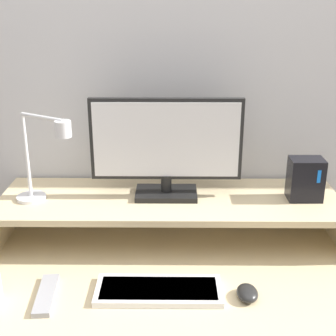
{
  "coord_description": "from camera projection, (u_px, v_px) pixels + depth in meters",
  "views": [
    {
      "loc": [
        0.01,
        -0.94,
        1.53
      ],
      "look_at": [
        -0.0,
        0.38,
        1.03
      ],
      "focal_mm": 50.0,
      "sensor_mm": 36.0,
      "label": 1
    }
  ],
  "objects": [
    {
      "name": "remote_control",
      "position": [
        46.0,
        295.0,
        1.32
      ],
      "size": [
        0.06,
        0.19,
        0.02
      ],
      "color": "#99999E",
      "rests_on": "desk"
    },
    {
      "name": "monitor_shelf",
      "position": [
        170.0,
        203.0,
        1.61
      ],
      "size": [
        1.17,
        0.36,
        0.15
      ],
      "color": "beige",
      "rests_on": "desk"
    },
    {
      "name": "desk_lamp",
      "position": [
        44.0,
        160.0,
        1.5
      ],
      "size": [
        0.22,
        0.16,
        0.3
      ],
      "color": "silver",
      "rests_on": "monitor_shelf"
    },
    {
      "name": "desk",
      "position": [
        169.0,
        317.0,
        1.56
      ],
      "size": [
        1.17,
        0.7,
        0.72
      ],
      "color": "beige",
      "rests_on": "ground_plane"
    },
    {
      "name": "keyboard",
      "position": [
        159.0,
        290.0,
        1.33
      ],
      "size": [
        0.36,
        0.14,
        0.02
      ],
      "color": "white",
      "rests_on": "desk"
    },
    {
      "name": "monitor",
      "position": [
        166.0,
        146.0,
        1.55
      ],
      "size": [
        0.51,
        0.13,
        0.34
      ],
      "color": "black",
      "rests_on": "monitor_shelf"
    },
    {
      "name": "mouse",
      "position": [
        247.0,
        293.0,
        1.31
      ],
      "size": [
        0.06,
        0.08,
        0.03
      ],
      "color": "black",
      "rests_on": "desk"
    },
    {
      "name": "wall_back",
      "position": [
        170.0,
        76.0,
        1.66
      ],
      "size": [
        6.0,
        0.05,
        2.5
      ],
      "color": "silver",
      "rests_on": "ground_plane"
    },
    {
      "name": "router_dock",
      "position": [
        305.0,
        179.0,
        1.56
      ],
      "size": [
        0.11,
        0.08,
        0.14
      ],
      "color": "black",
      "rests_on": "monitor_shelf"
    }
  ]
}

